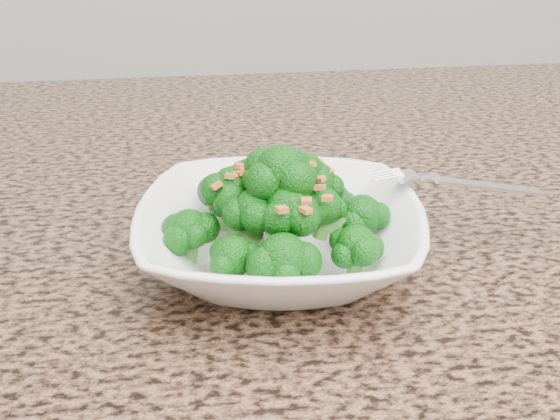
{
  "coord_description": "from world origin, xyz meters",
  "views": [
    {
      "loc": [
        -0.22,
        -0.26,
        1.18
      ],
      "look_at": [
        -0.15,
        0.21,
        0.95
      ],
      "focal_mm": 45.0,
      "sensor_mm": 36.0,
      "label": 1
    }
  ],
  "objects": [
    {
      "name": "garlic_topping",
      "position": [
        -0.15,
        0.21,
        1.02
      ],
      "size": [
        0.12,
        0.12,
        0.01
      ],
      "primitive_type": null,
      "color": "#CA7131",
      "rests_on": "broccoli_pile"
    },
    {
      "name": "broccoli_pile",
      "position": [
        -0.15,
        0.21,
        0.99
      ],
      "size": [
        0.19,
        0.19,
        0.07
      ],
      "primitive_type": null,
      "color": "#0A5D0A",
      "rests_on": "bowl"
    },
    {
      "name": "bowl",
      "position": [
        -0.15,
        0.21,
        0.93
      ],
      "size": [
        0.25,
        0.25,
        0.05
      ],
      "primitive_type": "imported",
      "rotation": [
        0.0,
        0.0,
        -0.15
      ],
      "color": "white",
      "rests_on": "granite_counter"
    },
    {
      "name": "granite_counter",
      "position": [
        0.0,
        0.3,
        0.89
      ],
      "size": [
        1.64,
        1.04,
        0.03
      ],
      "primitive_type": "cube",
      "color": "brown",
      "rests_on": "cabinet"
    },
    {
      "name": "fork",
      "position": [
        -0.03,
        0.23,
        0.96
      ],
      "size": [
        0.17,
        0.04,
        0.01
      ],
      "primitive_type": null,
      "rotation": [
        0.0,
        0.0,
        0.09
      ],
      "color": "silver",
      "rests_on": "bowl"
    }
  ]
}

